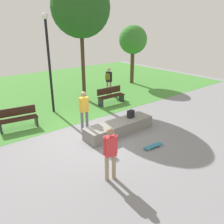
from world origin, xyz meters
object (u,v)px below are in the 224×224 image
Objects in this scene: concrete_ledge at (119,127)px; park_bench_center_lawn at (18,118)px; skater_watching at (84,108)px; lamp_post at (49,56)px; skateboard_by_ledge at (153,146)px; skater_performing_trick at (110,150)px; backpack_on_ledge at (131,114)px; tree_broad_elm at (81,8)px; park_bench_near_path at (111,95)px; tree_tall_oak at (133,40)px; pedestrian_with_backpack at (109,79)px.

park_bench_center_lawn is at bearing 134.69° from concrete_ledge.
park_bench_center_lawn reaches higher than concrete_ledge.
concrete_ledge is 1.67m from skater_watching.
lamp_post is (-0.98, 4.05, 2.58)m from concrete_ledge.
skater_watching is (-0.92, 1.18, 0.75)m from concrete_ledge.
skateboard_by_ledge is at bearing -55.99° from park_bench_center_lawn.
lamp_post is at bearing 78.90° from skater_performing_trick.
lamp_post reaches higher than skateboard_by_ledge.
tree_broad_elm is at bearing 76.06° from backpack_on_ledge.
park_bench_near_path reaches higher than skateboard_by_ledge.
tree_tall_oak is at bearing 33.55° from skater_watching.
lamp_post is (-7.43, -2.01, -0.28)m from tree_tall_oak.
tree_tall_oak is (5.74, 6.00, 2.46)m from backpack_on_ledge.
lamp_post is 2.74× the size of pedestrian_with_backpack.
skater_performing_trick is at bearing -117.18° from tree_broad_elm.
concrete_ledge is at bearing -123.35° from park_bench_near_path.
lamp_post is (-2.39, -0.79, -2.21)m from tree_broad_elm.
pedestrian_with_backpack reaches higher than backpack_on_ledge.
park_bench_center_lawn is at bearing -166.00° from pedestrian_with_backpack.
concrete_ledge reaches higher than skateboard_by_ledge.
tree_tall_oak reaches higher than backpack_on_ledge.
tree_tall_oak reaches higher than concrete_ledge.
concrete_ledge is 3.19m from skater_performing_trick.
park_bench_center_lawn is 0.96× the size of pedestrian_with_backpack.
tree_broad_elm is (0.70, 4.77, 4.38)m from backpack_on_ledge.
lamp_post is 4.51m from pedestrian_with_backpack.
skateboard_by_ledge is at bearing -128.77° from tree_tall_oak.
park_bench_near_path is (3.05, 2.06, -0.51)m from skater_watching.
concrete_ledge is at bearing -136.74° from tree_tall_oak.
park_bench_near_path is at bearing 60.18° from backpack_on_ledge.
pedestrian_with_backpack is at bearing 14.00° from park_bench_center_lawn.
skater_performing_trick is 0.25× the size of tree_broad_elm.
skateboard_by_ledge is 0.49× the size of park_bench_center_lawn.
skater_performing_trick is 0.95× the size of pedestrian_with_backpack.
skater_performing_trick is at bearing -127.86° from pedestrian_with_backpack.
concrete_ledge is 3.78× the size of skateboard_by_ledge.
tree_tall_oak is 0.88× the size of lamp_post.
tree_broad_elm is (2.33, 3.66, 4.05)m from skater_watching.
skater_performing_trick is at bearing -80.73° from park_bench_center_lawn.
skater_watching is at bearing -146.45° from tree_tall_oak.
tree_broad_elm reaches higher than tree_tall_oak.
tree_tall_oak is 7.70m from lamp_post.
backpack_on_ledge is 0.19× the size of skater_performing_trick.
skater_performing_trick is at bearing -168.91° from skateboard_by_ledge.
park_bench_center_lawn is (-0.87, 5.30, -0.48)m from skater_performing_trick.
lamp_post is at bearing -171.66° from pedestrian_with_backpack.
lamp_post is at bearing 24.25° from park_bench_center_lawn.
park_bench_near_path is at bearing -146.77° from tree_tall_oak.
skater_watching is at bearing -146.00° from park_bench_near_path.
skater_performing_trick reaches higher than backpack_on_ledge.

